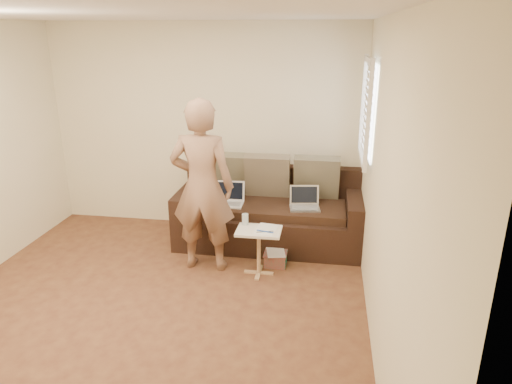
% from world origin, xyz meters
% --- Properties ---
extents(floor, '(4.50, 4.50, 0.00)m').
position_xyz_m(floor, '(0.00, 0.00, 0.00)').
color(floor, '#4D281C').
rests_on(floor, ground).
extents(ceiling, '(4.50, 4.50, 0.00)m').
position_xyz_m(ceiling, '(0.00, 0.00, 2.60)').
color(ceiling, white).
rests_on(ceiling, wall_back).
extents(wall_back, '(4.00, 0.00, 4.00)m').
position_xyz_m(wall_back, '(0.00, 2.25, 1.30)').
color(wall_back, beige).
rests_on(wall_back, ground).
extents(wall_right, '(0.00, 4.50, 4.50)m').
position_xyz_m(wall_right, '(2.00, 0.00, 1.30)').
color(wall_right, beige).
rests_on(wall_right, ground).
extents(window_blinds, '(0.12, 0.88, 1.08)m').
position_xyz_m(window_blinds, '(1.95, 1.50, 1.70)').
color(window_blinds, white).
rests_on(window_blinds, wall_right).
extents(sofa, '(2.20, 0.95, 0.85)m').
position_xyz_m(sofa, '(0.90, 1.77, 0.42)').
color(sofa, black).
rests_on(sofa, ground).
extents(pillow_left, '(0.55, 0.29, 0.57)m').
position_xyz_m(pillow_left, '(0.30, 2.01, 0.79)').
color(pillow_left, brown).
rests_on(pillow_left, sofa).
extents(pillow_mid, '(0.55, 0.27, 0.57)m').
position_xyz_m(pillow_mid, '(0.85, 1.99, 0.79)').
color(pillow_mid, brown).
rests_on(pillow_mid, sofa).
extents(pillow_right, '(0.55, 0.28, 0.57)m').
position_xyz_m(pillow_right, '(1.45, 2.01, 0.79)').
color(pillow_right, brown).
rests_on(pillow_right, sofa).
extents(laptop_silver, '(0.38, 0.30, 0.23)m').
position_xyz_m(laptop_silver, '(1.34, 1.63, 0.52)').
color(laptop_silver, '#B7BABC').
rests_on(laptop_silver, sofa).
extents(laptop_white, '(0.37, 0.27, 0.26)m').
position_xyz_m(laptop_white, '(0.42, 1.62, 0.52)').
color(laptop_white, white).
rests_on(laptop_white, sofa).
extents(person, '(0.69, 0.47, 1.87)m').
position_xyz_m(person, '(0.28, 1.05, 0.93)').
color(person, brown).
rests_on(person, ground).
extents(side_table, '(0.47, 0.33, 0.51)m').
position_xyz_m(side_table, '(0.90, 0.98, 0.26)').
color(side_table, silver).
rests_on(side_table, ground).
extents(drinking_glass, '(0.07, 0.07, 0.12)m').
position_xyz_m(drinking_glass, '(0.73, 1.09, 0.57)').
color(drinking_glass, silver).
rests_on(drinking_glass, side_table).
extents(scissors, '(0.20, 0.15, 0.02)m').
position_xyz_m(scissors, '(0.97, 0.92, 0.52)').
color(scissors, silver).
rests_on(scissors, side_table).
extents(paper_on_table, '(0.25, 0.33, 0.00)m').
position_xyz_m(paper_on_table, '(0.97, 1.00, 0.51)').
color(paper_on_table, white).
rests_on(paper_on_table, side_table).
extents(striped_box, '(0.25, 0.25, 0.16)m').
position_xyz_m(striped_box, '(1.05, 1.20, 0.08)').
color(striped_box, red).
rests_on(striped_box, ground).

